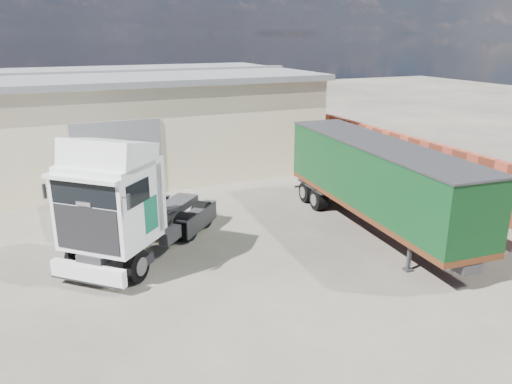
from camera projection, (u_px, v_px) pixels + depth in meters
name	position (u px, v px, depth m)	size (l,w,h in m)	color
ground	(242.00, 281.00, 15.49)	(120.00, 120.00, 0.00)	#292721
warehouse	(21.00, 126.00, 26.30)	(30.60, 12.60, 5.42)	beige
brick_boundary_wall	(409.00, 162.00, 24.77)	(0.35, 26.00, 2.50)	brown
tractor_unit	(126.00, 209.00, 16.32)	(6.25, 6.41, 4.42)	black
box_trailer	(375.00, 178.00, 18.84)	(3.02, 10.67, 3.50)	#2D2D30
panel_van	(99.00, 202.00, 19.85)	(2.02, 4.46, 1.79)	black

